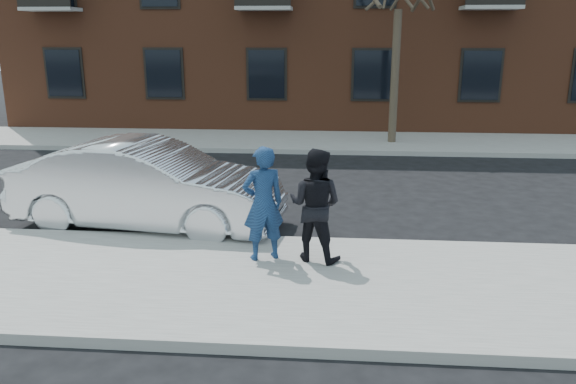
{
  "coord_description": "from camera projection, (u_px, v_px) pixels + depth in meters",
  "views": [
    {
      "loc": [
        2.55,
        -7.63,
        3.54
      ],
      "look_at": [
        1.9,
        0.4,
        1.3
      ],
      "focal_mm": 35.0,
      "sensor_mm": 36.0,
      "label": 1
    }
  ],
  "objects": [
    {
      "name": "man_peacoat",
      "position": [
        315.0,
        205.0,
        8.62
      ],
      "size": [
        1.03,
        0.91,
        1.77
      ],
      "rotation": [
        0.0,
        0.0,
        2.82
      ],
      "color": "black",
      "rests_on": "near_sidewalk"
    },
    {
      "name": "silver_sedan",
      "position": [
        147.0,
        185.0,
        10.55
      ],
      "size": [
        5.24,
        2.38,
        1.67
      ],
      "primitive_type": "imported",
      "rotation": [
        0.0,
        0.0,
        1.45
      ],
      "color": "silver",
      "rests_on": "ground"
    },
    {
      "name": "far_curb",
      "position": [
        251.0,
        151.0,
        17.53
      ],
      "size": [
        50.0,
        0.1,
        0.15
      ],
      "primitive_type": "cube",
      "color": "#999691",
      "rests_on": "ground"
    },
    {
      "name": "near_sidewalk",
      "position": [
        155.0,
        281.0,
        8.22
      ],
      "size": [
        50.0,
        3.5,
        0.15
      ],
      "primitive_type": "cube",
      "color": "gray",
      "rests_on": "ground"
    },
    {
      "name": "ground",
      "position": [
        161.0,
        279.0,
        8.48
      ],
      "size": [
        100.0,
        100.0,
        0.0
      ],
      "primitive_type": "plane",
      "color": "black",
      "rests_on": "ground"
    },
    {
      "name": "far_sidewalk",
      "position": [
        258.0,
        141.0,
        19.26
      ],
      "size": [
        50.0,
        3.5,
        0.15
      ],
      "primitive_type": "cube",
      "color": "gray",
      "rests_on": "ground"
    },
    {
      "name": "near_curb",
      "position": [
        187.0,
        239.0,
        9.95
      ],
      "size": [
        50.0,
        0.1,
        0.15
      ],
      "primitive_type": "cube",
      "color": "#999691",
      "rests_on": "ground"
    },
    {
      "name": "man_hoodie",
      "position": [
        263.0,
        204.0,
        8.64
      ],
      "size": [
        0.78,
        0.66,
        1.8
      ],
      "rotation": [
        0.0,
        0.0,
        3.56
      ],
      "color": "navy",
      "rests_on": "near_sidewalk"
    }
  ]
}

